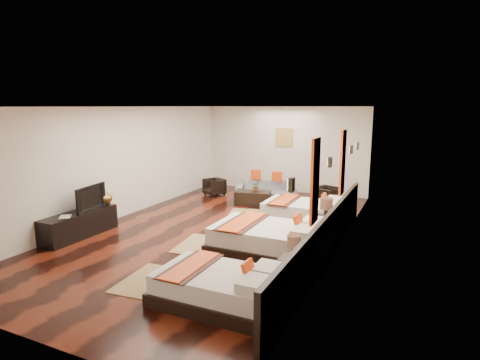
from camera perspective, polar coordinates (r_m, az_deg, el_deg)
The scene contains 30 objects.
floor at distance 9.12m, azimuth -3.46°, elevation -7.29°, with size 5.50×9.50×0.01m, color black.
ceiling at distance 8.68m, azimuth -3.67°, elevation 10.59°, with size 5.50×9.50×0.01m, color white.
back_wall at distance 13.12m, azimuth 6.41°, elevation 4.45°, with size 5.50×0.01×2.80m, color silver.
left_wall at distance 10.38m, azimuth -17.04°, elevation 2.39°, with size 0.01×9.50×2.80m, color silver.
right_wall at distance 7.87m, azimuth 14.32°, elevation 0.02°, with size 0.01×9.50×2.80m, color silver.
headboard_panel at distance 7.36m, azimuth 12.48°, elevation -8.30°, with size 0.08×6.60×0.90m, color black.
bed_near at distance 5.86m, azimuth -2.63°, elevation -15.30°, with size 1.89×1.19×0.72m.
bed_mid at distance 7.60m, azimuth 4.77°, elevation -8.67°, with size 2.27×1.43×0.87m.
bed_far at distance 9.77m, azimuth 9.57°, elevation -4.59°, with size 2.02×1.27×0.77m.
nightstand_a at distance 6.44m, azimuth 7.77°, elevation -12.47°, with size 0.42×0.42×0.83m.
nightstand_b at distance 8.45m, azimuth 12.30°, elevation -6.64°, with size 0.48×0.48×0.95m.
jute_mat_near at distance 6.81m, azimuth -13.26°, elevation -13.96°, with size 0.75×1.20×0.01m, color #94774B.
jute_mat_mid at distance 8.24m, azimuth -6.08°, elevation -9.28°, with size 0.75×1.20×0.01m, color #94774B.
jute_mat_far at distance 10.35m, azimuth 0.41°, elevation -5.05°, with size 0.75×1.20×0.01m, color #94774B.
tv_console at distance 9.30m, azimuth -22.26°, elevation -5.97°, with size 0.50×1.80×0.55m, color black.
tv at distance 9.28m, azimuth -21.27°, elevation -2.41°, with size 0.97×0.13×0.56m, color black.
book at distance 8.91m, azimuth -24.73°, elevation -4.94°, with size 0.22×0.29×0.03m, color black.
figurine at distance 9.71m, azimuth -19.09°, elevation -2.26°, with size 0.36×0.36×0.37m, color brown.
sofa at distance 12.25m, azimuth 3.81°, elevation -1.29°, with size 1.88×0.73×0.55m, color slate.
armchair_left at distance 12.60m, azimuth -3.76°, elevation -0.99°, with size 0.57×0.59×0.53m, color black.
armchair_right at distance 11.37m, azimuth 12.42°, elevation -2.38°, with size 0.62×0.64×0.58m, color black.
coffee_table at distance 11.32m, azimuth 1.88°, elevation -2.66°, with size 1.00×0.50×0.40m, color black.
table_plant at distance 11.29m, azimuth 2.32°, elevation -0.95°, with size 0.25×0.21×0.27m, color #336321.
orange_panel_a at distance 6.00m, azimuth 10.83°, elevation -0.20°, with size 0.04×0.40×1.30m, color #D86014.
orange_panel_b at distance 8.12m, azimuth 14.68°, elevation 2.46°, with size 0.04×0.40×1.30m, color #D86014.
sconce_near at distance 4.93m, azimuth 7.44°, elevation -0.66°, with size 0.07×0.12×0.18m.
sconce_mid at distance 7.04m, azimuth 12.89°, elevation 2.55°, with size 0.07×0.12×0.18m.
sconce_far at distance 9.18m, azimuth 15.83°, elevation 4.27°, with size 0.07×0.12×0.18m.
sconce_lounge at distance 10.07m, azimuth 16.67°, elevation 4.76°, with size 0.07×0.12×0.18m.
gold_artwork at distance 13.07m, azimuth 6.42°, elevation 6.18°, with size 0.60×0.04×0.60m, color #AD873F.
Camera 1 is at (4.15, -7.62, 2.81)m, focal length 29.39 mm.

